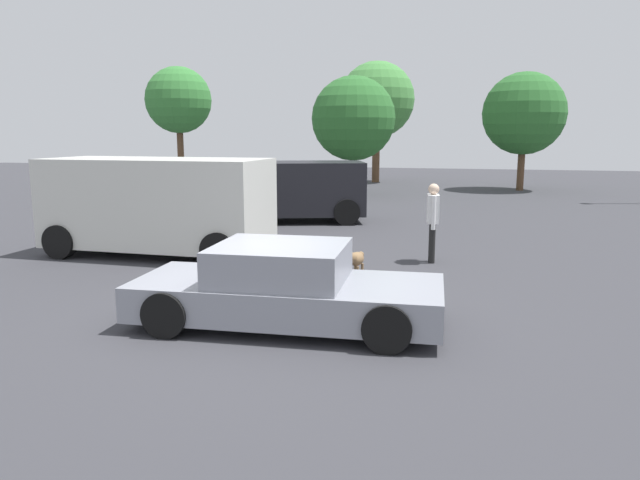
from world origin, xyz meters
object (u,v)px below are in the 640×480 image
sedan_foreground (286,288)px  pedestrian (433,216)px  suv_dark (285,189)px  dog (355,259)px  van_white (158,203)px

sedan_foreground → pedestrian: (1.84, 4.77, 0.47)m
sedan_foreground → suv_dark: bearing=104.5°
suv_dark → pedestrian: (4.83, -5.02, -0.02)m
dog → pedestrian: (1.41, 1.41, 0.72)m
sedan_foreground → dog: size_ratio=6.26×
sedan_foreground → suv_dark: suv_dark is taller
sedan_foreground → pedestrian: pedestrian is taller
sedan_foreground → pedestrian: size_ratio=2.63×
sedan_foreground → dog: bearing=80.4°
pedestrian → suv_dark: bearing=127.8°
suv_dark → pedestrian: 6.96m
dog → van_white: 4.84m
suv_dark → pedestrian: size_ratio=3.12×
pedestrian → dog: bearing=-141.2°
dog → van_white: bearing=-89.2°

